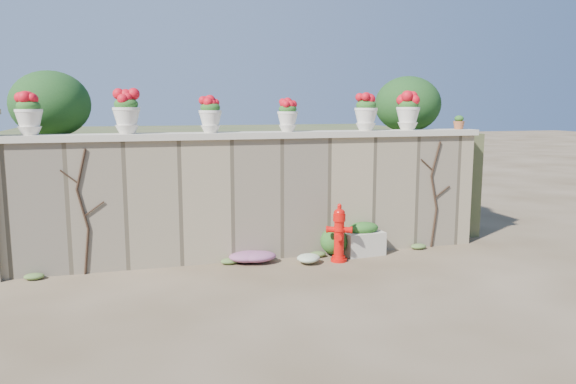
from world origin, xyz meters
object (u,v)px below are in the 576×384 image
object	(u,v)px
fire_hydrant	(339,233)
terracotta_pot	(459,123)
urn_pot_0	(29,114)
planter_box	(363,240)

from	to	relation	value
fire_hydrant	terracotta_pot	size ratio (longest dim) A/B	3.94
fire_hydrant	urn_pot_0	xyz separation A→B (m)	(-4.61, 0.63, 1.92)
fire_hydrant	urn_pot_0	world-z (taller)	urn_pot_0
fire_hydrant	planter_box	distance (m)	0.66
urn_pot_0	planter_box	bearing A→B (deg)	-3.88
planter_box	terracotta_pot	distance (m)	2.81
terracotta_pot	fire_hydrant	bearing A→B (deg)	-166.11
planter_box	urn_pot_0	size ratio (longest dim) A/B	1.17
urn_pot_0	terracotta_pot	bearing A→B (deg)	0.00
fire_hydrant	planter_box	bearing A→B (deg)	50.04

